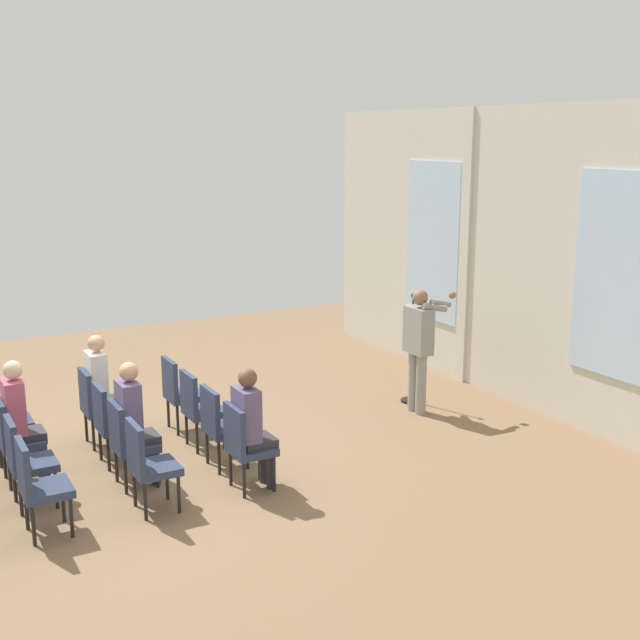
{
  "coord_description": "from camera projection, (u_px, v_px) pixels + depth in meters",
  "views": [
    {
      "loc": [
        8.45,
        -2.34,
        3.67
      ],
      "look_at": [
        -0.04,
        2.33,
        1.47
      ],
      "focal_mm": 45.93,
      "sensor_mm": 36.0,
      "label": 1
    }
  ],
  "objects": [
    {
      "name": "ground_plane",
      "position": [
        139.0,
        471.0,
        9.13
      ],
      "size": [
        13.96,
        13.96,
        0.0
      ],
      "primitive_type": "plane",
      "color": "#846647"
    },
    {
      "name": "rear_partition",
      "position": [
        516.0,
        257.0,
        11.18
      ],
      "size": [
        9.1,
        0.14,
        4.06
      ],
      "color": "beige",
      "rests_on": "ground"
    },
    {
      "name": "speaker",
      "position": [
        419.0,
        342.0,
        10.87
      ],
      "size": [
        0.51,
        0.69,
        1.69
      ],
      "color": "gray",
      "rests_on": "ground"
    },
    {
      "name": "mic_stand",
      "position": [
        411.0,
        379.0,
        11.43
      ],
      "size": [
        0.28,
        0.28,
        1.55
      ],
      "color": "black",
      "rests_on": "ground"
    },
    {
      "name": "chair_r0_c0",
      "position": [
        179.0,
        390.0,
        10.29
      ],
      "size": [
        0.46,
        0.44,
        0.94
      ],
      "color": "black",
      "rests_on": "ground"
    },
    {
      "name": "chair_r0_c1",
      "position": [
        198.0,
        405.0,
        9.7
      ],
      "size": [
        0.46,
        0.44,
        0.94
      ],
      "color": "black",
      "rests_on": "ground"
    },
    {
      "name": "chair_r0_c2",
      "position": [
        220.0,
        422.0,
        9.12
      ],
      "size": [
        0.46,
        0.44,
        0.94
      ],
      "color": "black",
      "rests_on": "ground"
    },
    {
      "name": "chair_r0_c3",
      "position": [
        245.0,
        442.0,
        8.53
      ],
      "size": [
        0.46,
        0.44,
        0.94
      ],
      "color": "black",
      "rests_on": "ground"
    },
    {
      "name": "audience_r0_c3",
      "position": [
        251.0,
        423.0,
        8.53
      ],
      "size": [
        0.36,
        0.39,
        1.33
      ],
      "color": "#2D2D33",
      "rests_on": "ground"
    },
    {
      "name": "chair_r1_c0",
      "position": [
        96.0,
        402.0,
        9.8
      ],
      "size": [
        0.46,
        0.44,
        0.94
      ],
      "color": "black",
      "rests_on": "ground"
    },
    {
      "name": "audience_r1_c0",
      "position": [
        101.0,
        384.0,
        9.79
      ],
      "size": [
        0.36,
        0.39,
        1.36
      ],
      "color": "#2D2D33",
      "rests_on": "ground"
    },
    {
      "name": "chair_r1_c1",
      "position": [
        111.0,
        419.0,
        9.21
      ],
      "size": [
        0.46,
        0.44,
        0.94
      ],
      "color": "black",
      "rests_on": "ground"
    },
    {
      "name": "chair_r1_c2",
      "position": [
        128.0,
        439.0,
        8.63
      ],
      "size": [
        0.46,
        0.44,
        0.94
      ],
      "color": "black",
      "rests_on": "ground"
    },
    {
      "name": "audience_r1_c2",
      "position": [
        134.0,
        418.0,
        8.62
      ],
      "size": [
        0.36,
        0.39,
        1.37
      ],
      "color": "#2D2D33",
      "rests_on": "ground"
    },
    {
      "name": "chair_r1_c3",
      "position": [
        147.0,
        461.0,
        8.04
      ],
      "size": [
        0.46,
        0.44,
        0.94
      ],
      "color": "black",
      "rests_on": "ground"
    },
    {
      "name": "chair_r2_c0",
      "position": [
        4.0,
        417.0,
        9.31
      ],
      "size": [
        0.46,
        0.44,
        0.94
      ],
      "color": "black",
      "rests_on": "ground"
    },
    {
      "name": "chair_r2_c1",
      "position": [
        14.0,
        435.0,
        8.72
      ],
      "size": [
        0.46,
        0.44,
        0.94
      ],
      "color": "black",
      "rests_on": "ground"
    },
    {
      "name": "audience_r2_c1",
      "position": [
        20.0,
        415.0,
        8.71
      ],
      "size": [
        0.36,
        0.39,
        1.36
      ],
      "color": "#2D2D33",
      "rests_on": "ground"
    },
    {
      "name": "chair_r2_c2",
      "position": [
        25.0,
        457.0,
        8.14
      ],
      "size": [
        0.46,
        0.44,
        0.94
      ],
      "color": "black",
      "rests_on": "ground"
    },
    {
      "name": "chair_r2_c3",
      "position": [
        37.0,
        482.0,
        7.55
      ],
      "size": [
        0.46,
        0.44,
        0.94
      ],
      "color": "black",
      "rests_on": "ground"
    }
  ]
}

